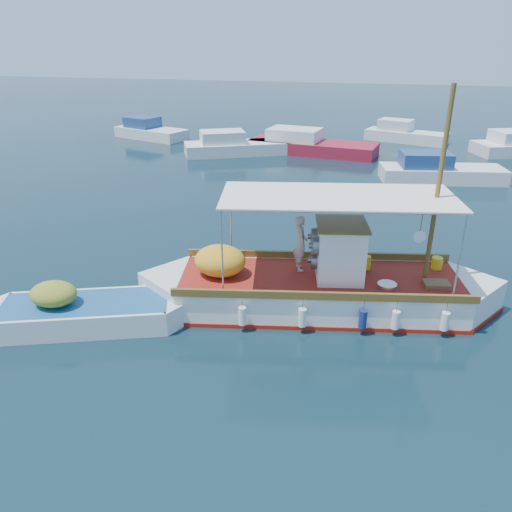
# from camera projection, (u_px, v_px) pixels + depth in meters

# --- Properties ---
(ground) EXTENTS (160.00, 160.00, 0.00)m
(ground) POSITION_uv_depth(u_px,v_px,m) (306.00, 310.00, 14.73)
(ground) COLOR black
(ground) RESTS_ON ground
(fishing_caique) EXTENTS (10.60, 4.36, 6.59)m
(fishing_caique) POSITION_uv_depth(u_px,v_px,m) (317.00, 289.00, 14.74)
(fishing_caique) COLOR white
(fishing_caique) RESTS_ON ground
(dinghy) EXTENTS (5.89, 3.24, 1.53)m
(dinghy) POSITION_uv_depth(u_px,v_px,m) (84.00, 314.00, 13.88)
(dinghy) COLOR white
(dinghy) RESTS_ON ground
(bg_boat_nw) EXTENTS (7.55, 5.32, 1.80)m
(bg_boat_nw) POSITION_uv_depth(u_px,v_px,m) (235.00, 147.00, 34.14)
(bg_boat_nw) COLOR silver
(bg_boat_nw) RESTS_ON ground
(bg_boat_n) EXTENTS (9.06, 4.04, 1.80)m
(bg_boat_n) POSITION_uv_depth(u_px,v_px,m) (308.00, 146.00, 34.52)
(bg_boat_n) COLOR maroon
(bg_boat_n) RESTS_ON ground
(bg_boat_ne) EXTENTS (6.93, 3.38, 1.80)m
(bg_boat_ne) POSITION_uv_depth(u_px,v_px,m) (438.00, 172.00, 27.74)
(bg_boat_ne) COLOR silver
(bg_boat_ne) RESTS_ON ground
(bg_boat_far_w) EXTENTS (6.39, 4.14, 1.80)m
(bg_boat_far_w) POSITION_uv_depth(u_px,v_px,m) (150.00, 132.00, 39.55)
(bg_boat_far_w) COLOR silver
(bg_boat_far_w) RESTS_ON ground
(bg_boat_far_n) EXTENTS (6.35, 3.81, 1.80)m
(bg_boat_far_n) POSITION_uv_depth(u_px,v_px,m) (404.00, 135.00, 38.28)
(bg_boat_far_n) COLOR silver
(bg_boat_far_n) RESTS_ON ground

